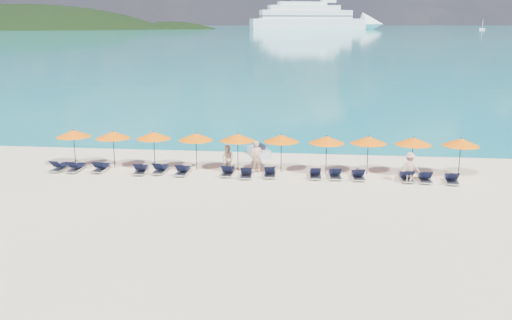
# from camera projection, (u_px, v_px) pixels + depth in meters

# --- Properties ---
(ground) EXTENTS (1400.00, 1400.00, 0.00)m
(ground) POSITION_uv_depth(u_px,v_px,m) (249.00, 197.00, 28.70)
(ground) COLOR beige
(sea) EXTENTS (1600.00, 1300.00, 0.01)m
(sea) POSITION_uv_depth(u_px,v_px,m) (319.00, 28.00, 665.60)
(sea) COLOR #1FA9B2
(sea) RESTS_ON ground
(headland_main) EXTENTS (374.00, 242.00, 126.50)m
(headland_main) POSITION_uv_depth(u_px,v_px,m) (28.00, 67.00, 591.69)
(headland_main) COLOR black
(headland_main) RESTS_ON ground
(headland_small) EXTENTS (162.00, 126.00, 85.50)m
(headland_small) POSITION_uv_depth(u_px,v_px,m) (173.00, 63.00, 593.86)
(headland_small) COLOR black
(headland_small) RESTS_ON ground
(cruise_ship) EXTENTS (135.51, 60.34, 37.63)m
(cruise_ship) POSITION_uv_depth(u_px,v_px,m) (320.00, 19.00, 562.00)
(cruise_ship) COLOR white
(cruise_ship) RESTS_ON ground
(sailboat_far) EXTENTS (5.16, 1.72, 9.45)m
(sailboat_far) POSITION_uv_depth(u_px,v_px,m) (482.00, 29.00, 546.42)
(sailboat_far) COLOR white
(sailboat_far) RESTS_ON ground
(jetski) EXTENTS (1.76, 2.33, 0.78)m
(jetski) POSITION_uv_depth(u_px,v_px,m) (259.00, 151.00, 37.38)
(jetski) COLOR #AEB3C7
(jetski) RESTS_ON ground
(beachgoer_a) EXTENTS (0.79, 0.61, 1.91)m
(beachgoer_a) POSITION_uv_depth(u_px,v_px,m) (257.00, 157.00, 33.00)
(beachgoer_a) COLOR tan
(beachgoer_a) RESTS_ON ground
(beachgoer_b) EXTENTS (0.92, 0.80, 1.64)m
(beachgoer_b) POSITION_uv_depth(u_px,v_px,m) (228.00, 159.00, 33.09)
(beachgoer_b) COLOR tan
(beachgoer_b) RESTS_ON ground
(beachgoer_c) EXTENTS (1.12, 0.56, 1.70)m
(beachgoer_c) POSITION_uv_depth(u_px,v_px,m) (409.00, 167.00, 31.12)
(beachgoer_c) COLOR tan
(beachgoer_c) RESTS_ON ground
(umbrella_0) EXTENTS (2.10, 2.10, 2.28)m
(umbrella_0) POSITION_uv_depth(u_px,v_px,m) (73.00, 133.00, 34.45)
(umbrella_0) COLOR black
(umbrella_0) RESTS_ON ground
(umbrella_1) EXTENTS (2.10, 2.10, 2.28)m
(umbrella_1) POSITION_uv_depth(u_px,v_px,m) (113.00, 135.00, 34.00)
(umbrella_1) COLOR black
(umbrella_1) RESTS_ON ground
(umbrella_2) EXTENTS (2.10, 2.10, 2.28)m
(umbrella_2) POSITION_uv_depth(u_px,v_px,m) (154.00, 135.00, 33.84)
(umbrella_2) COLOR black
(umbrella_2) RESTS_ON ground
(umbrella_3) EXTENTS (2.10, 2.10, 2.28)m
(umbrella_3) POSITION_uv_depth(u_px,v_px,m) (196.00, 137.00, 33.45)
(umbrella_3) COLOR black
(umbrella_3) RESTS_ON ground
(umbrella_4) EXTENTS (2.10, 2.10, 2.28)m
(umbrella_4) POSITION_uv_depth(u_px,v_px,m) (238.00, 137.00, 33.27)
(umbrella_4) COLOR black
(umbrella_4) RESTS_ON ground
(umbrella_5) EXTENTS (2.10, 2.10, 2.28)m
(umbrella_5) POSITION_uv_depth(u_px,v_px,m) (281.00, 138.00, 33.02)
(umbrella_5) COLOR black
(umbrella_5) RESTS_ON ground
(umbrella_6) EXTENTS (2.10, 2.10, 2.28)m
(umbrella_6) POSITION_uv_depth(u_px,v_px,m) (327.00, 140.00, 32.61)
(umbrella_6) COLOR black
(umbrella_6) RESTS_ON ground
(umbrella_7) EXTENTS (2.10, 2.10, 2.28)m
(umbrella_7) POSITION_uv_depth(u_px,v_px,m) (368.00, 140.00, 32.55)
(umbrella_7) COLOR black
(umbrella_7) RESTS_ON ground
(umbrella_8) EXTENTS (2.10, 2.10, 2.28)m
(umbrella_8) POSITION_uv_depth(u_px,v_px,m) (413.00, 141.00, 32.24)
(umbrella_8) COLOR black
(umbrella_8) RESTS_ON ground
(umbrella_9) EXTENTS (2.10, 2.10, 2.28)m
(umbrella_9) POSITION_uv_depth(u_px,v_px,m) (461.00, 142.00, 31.94)
(umbrella_9) COLOR black
(umbrella_9) RESTS_ON ground
(lounger_0) EXTENTS (0.72, 1.74, 0.66)m
(lounger_0) POSITION_uv_depth(u_px,v_px,m) (60.00, 167.00, 33.73)
(lounger_0) COLOR silver
(lounger_0) RESTS_ON ground
(lounger_1) EXTENTS (0.65, 1.71, 0.66)m
(lounger_1) POSITION_uv_depth(u_px,v_px,m) (76.00, 167.00, 33.61)
(lounger_1) COLOR silver
(lounger_1) RESTS_ON ground
(lounger_2) EXTENTS (0.64, 1.71, 0.66)m
(lounger_2) POSITION_uv_depth(u_px,v_px,m) (101.00, 167.00, 33.57)
(lounger_2) COLOR silver
(lounger_2) RESTS_ON ground
(lounger_3) EXTENTS (0.79, 1.75, 0.66)m
(lounger_3) POSITION_uv_depth(u_px,v_px,m) (141.00, 169.00, 33.12)
(lounger_3) COLOR silver
(lounger_3) RESTS_ON ground
(lounger_4) EXTENTS (0.65, 1.71, 0.66)m
(lounger_4) POSITION_uv_depth(u_px,v_px,m) (161.00, 169.00, 33.22)
(lounger_4) COLOR silver
(lounger_4) RESTS_ON ground
(lounger_5) EXTENTS (0.64, 1.71, 0.66)m
(lounger_5) POSITION_uv_depth(u_px,v_px,m) (183.00, 171.00, 32.88)
(lounger_5) COLOR silver
(lounger_5) RESTS_ON ground
(lounger_6) EXTENTS (0.62, 1.70, 0.66)m
(lounger_6) POSITION_uv_depth(u_px,v_px,m) (228.00, 171.00, 32.70)
(lounger_6) COLOR silver
(lounger_6) RESTS_ON ground
(lounger_7) EXTENTS (0.74, 1.74, 0.66)m
(lounger_7) POSITION_uv_depth(u_px,v_px,m) (246.00, 173.00, 32.32)
(lounger_7) COLOR silver
(lounger_7) RESTS_ON ground
(lounger_8) EXTENTS (0.70, 1.73, 0.66)m
(lounger_8) POSITION_uv_depth(u_px,v_px,m) (270.00, 172.00, 32.48)
(lounger_8) COLOR silver
(lounger_8) RESTS_ON ground
(lounger_9) EXTENTS (0.72, 1.73, 0.66)m
(lounger_9) POSITION_uv_depth(u_px,v_px,m) (315.00, 174.00, 32.20)
(lounger_9) COLOR silver
(lounger_9) RESTS_ON ground
(lounger_10) EXTENTS (0.75, 1.74, 0.66)m
(lounger_10) POSITION_uv_depth(u_px,v_px,m) (335.00, 174.00, 32.12)
(lounger_10) COLOR silver
(lounger_10) RESTS_ON ground
(lounger_11) EXTENTS (0.75, 1.74, 0.66)m
(lounger_11) POSITION_uv_depth(u_px,v_px,m) (358.00, 175.00, 31.94)
(lounger_11) COLOR silver
(lounger_11) RESTS_ON ground
(lounger_12) EXTENTS (0.74, 1.74, 0.66)m
(lounger_12) POSITION_uv_depth(u_px,v_px,m) (406.00, 177.00, 31.58)
(lounger_12) COLOR silver
(lounger_12) RESTS_ON ground
(lounger_13) EXTENTS (0.64, 1.71, 0.66)m
(lounger_13) POSITION_uv_depth(u_px,v_px,m) (425.00, 178.00, 31.40)
(lounger_13) COLOR silver
(lounger_13) RESTS_ON ground
(lounger_14) EXTENTS (0.74, 1.74, 0.66)m
(lounger_14) POSITION_uv_depth(u_px,v_px,m) (452.00, 179.00, 31.16)
(lounger_14) COLOR silver
(lounger_14) RESTS_ON ground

